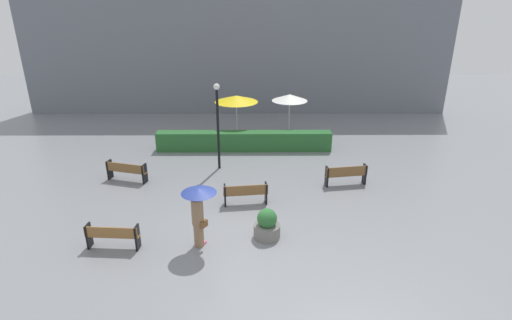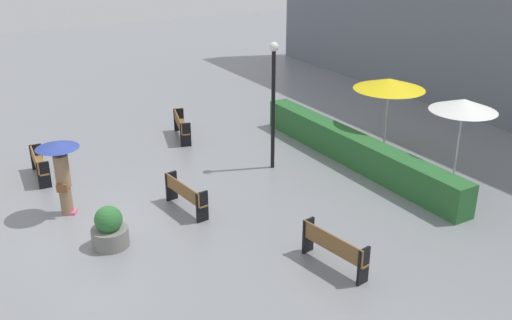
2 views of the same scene
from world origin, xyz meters
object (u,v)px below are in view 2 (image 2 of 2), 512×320
object	(u,v)px
pedestrian_with_umbrella	(61,166)
lamp_post	(273,93)
bench_near_left	(39,163)
bench_mid_center	(185,194)
bench_far_right	(333,247)
planter_pot	(110,229)
bench_far_left	(181,125)
patio_umbrella_yellow	(389,84)
patio_umbrella_white	(464,105)

from	to	relation	value
pedestrian_with_umbrella	lamp_post	xyz separation A→B (m)	(0.11, 6.41, 1.03)
bench_near_left	lamp_post	xyz separation A→B (m)	(2.88, 6.54, 1.95)
bench_mid_center	pedestrian_with_umbrella	distance (m)	3.28
bench_mid_center	bench_far_right	distance (m)	4.56
bench_mid_center	bench_near_left	distance (m)	5.11
bench_far_right	lamp_post	bearing A→B (deg)	161.22
pedestrian_with_umbrella	planter_pot	world-z (taller)	pedestrian_with_umbrella
bench_far_left	patio_umbrella_yellow	world-z (taller)	patio_umbrella_yellow
pedestrian_with_umbrella	patio_umbrella_yellow	distance (m)	10.55
bench_near_left	pedestrian_with_umbrella	xyz separation A→B (m)	(2.76, 0.13, 0.92)
bench_far_right	bench_far_left	size ratio (longest dim) A/B	0.98
planter_pot	patio_umbrella_yellow	world-z (taller)	patio_umbrella_yellow
bench_near_left	bench_far_right	bearing A→B (deg)	28.98
bench_mid_center	pedestrian_with_umbrella	xyz separation A→B (m)	(-1.41, -2.81, 0.91)
bench_far_left	pedestrian_with_umbrella	size ratio (longest dim) A/B	0.89
bench_mid_center	bench_far_right	xyz separation A→B (m)	(4.23, 1.72, 0.02)
bench_far_left	planter_pot	distance (m)	7.45
bench_far_left	patio_umbrella_white	distance (m)	9.56
bench_far_left	bench_far_right	bearing A→B (deg)	-2.79
lamp_post	patio_umbrella_yellow	world-z (taller)	lamp_post
bench_mid_center	planter_pot	size ratio (longest dim) A/B	1.66
bench_mid_center	bench_far_left	xyz separation A→B (m)	(-5.21, 2.18, 0.01)
bench_mid_center	bench_far_left	distance (m)	5.65
planter_pot	bench_mid_center	bearing A→B (deg)	108.12
bench_far_left	planter_pot	bearing A→B (deg)	-36.89
pedestrian_with_umbrella	bench_near_left	bearing A→B (deg)	-177.33
pedestrian_with_umbrella	lamp_post	size ratio (longest dim) A/B	0.52
planter_pot	patio_umbrella_yellow	bearing A→B (deg)	97.87
bench_near_left	patio_umbrella_white	world-z (taller)	patio_umbrella_white
bench_near_left	lamp_post	bearing A→B (deg)	66.24
bench_far_left	lamp_post	xyz separation A→B (m)	(3.91, 1.42, 1.93)
bench_mid_center	planter_pot	world-z (taller)	planter_pot
bench_far_right	patio_umbrella_yellow	xyz separation A→B (m)	(-4.85, 5.95, 1.80)
bench_near_left	patio_umbrella_white	xyz separation A→B (m)	(6.45, 10.77, 1.85)
pedestrian_with_umbrella	planter_pot	size ratio (longest dim) A/B	2.00
pedestrian_with_umbrella	lamp_post	distance (m)	6.49
bench_near_left	planter_pot	world-z (taller)	planter_pot
lamp_post	patio_umbrella_yellow	bearing A→B (deg)	80.59
pedestrian_with_umbrella	patio_umbrella_white	xyz separation A→B (m)	(3.69, 10.64, 0.93)
bench_far_right	bench_mid_center	bearing A→B (deg)	-157.91
lamp_post	bench_mid_center	bearing A→B (deg)	-70.11
patio_umbrella_yellow	bench_far_right	bearing A→B (deg)	-50.80
patio_umbrella_yellow	patio_umbrella_white	bearing A→B (deg)	3.15
bench_mid_center	lamp_post	xyz separation A→B (m)	(-1.30, 3.60, 1.94)
bench_far_left	patio_umbrella_yellow	xyz separation A→B (m)	(4.58, 5.49, 1.81)
pedestrian_with_umbrella	patio_umbrella_white	world-z (taller)	patio_umbrella_white
bench_mid_center	lamp_post	bearing A→B (deg)	109.89
planter_pot	lamp_post	xyz separation A→B (m)	(-2.05, 5.89, 1.99)
bench_near_left	patio_umbrella_yellow	bearing A→B (deg)	71.49
patio_umbrella_yellow	bench_near_left	bearing A→B (deg)	-108.51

